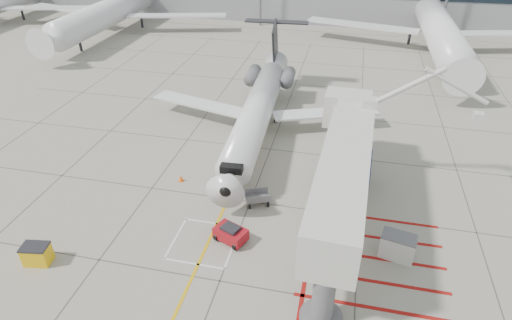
% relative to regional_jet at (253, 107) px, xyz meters
% --- Properties ---
extents(ground_plane, '(260.00, 260.00, 0.00)m').
position_rel_regional_jet_xyz_m(ground_plane, '(1.72, -12.35, -3.90)').
color(ground_plane, gray).
rests_on(ground_plane, ground).
extents(regional_jet, '(24.96, 30.82, 7.80)m').
position_rel_regional_jet_xyz_m(regional_jet, '(0.00, 0.00, 0.00)').
color(regional_jet, silver).
rests_on(regional_jet, ground_plane).
extents(jet_bridge, '(10.69, 20.94, 8.20)m').
position_rel_regional_jet_xyz_m(jet_bridge, '(8.24, -10.75, 0.20)').
color(jet_bridge, silver).
rests_on(jet_bridge, ground_plane).
extents(pushback_tug, '(2.46, 2.04, 1.23)m').
position_rel_regional_jet_xyz_m(pushback_tug, '(1.43, -12.75, -3.28)').
color(pushback_tug, '#A30F19').
rests_on(pushback_tug, ground_plane).
extents(spill_bin, '(1.72, 1.29, 1.37)m').
position_rel_regional_jet_xyz_m(spill_bin, '(-9.86, -17.33, -3.21)').
color(spill_bin, yellow).
rests_on(spill_bin, ground_plane).
extents(baggage_cart, '(2.09, 1.76, 1.13)m').
position_rel_regional_jet_xyz_m(baggage_cart, '(2.33, -8.49, -3.33)').
color(baggage_cart, '#5D5C62').
rests_on(baggage_cart, ground_plane).
extents(ground_power_unit, '(2.35, 1.68, 1.69)m').
position_rel_regional_jet_xyz_m(ground_power_unit, '(12.15, -11.87, -3.06)').
color(ground_power_unit, beige).
rests_on(ground_power_unit, ground_plane).
extents(cone_nose, '(0.40, 0.40, 0.55)m').
position_rel_regional_jet_xyz_m(cone_nose, '(-4.38, -6.91, -3.62)').
color(cone_nose, '#FF5D0D').
rests_on(cone_nose, ground_plane).
extents(cone_side, '(0.37, 0.37, 0.51)m').
position_rel_regional_jet_xyz_m(cone_side, '(0.12, -4.02, -3.64)').
color(cone_side, '#FA5F0D').
rests_on(cone_side, ground_plane).
extents(bg_aircraft_c, '(37.91, 42.13, 12.64)m').
position_rel_regional_jet_xyz_m(bg_aircraft_c, '(19.59, 33.65, 2.42)').
color(bg_aircraft_c, silver).
rests_on(bg_aircraft_c, ground_plane).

